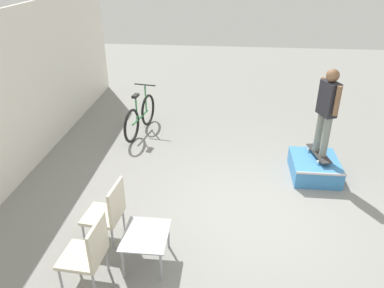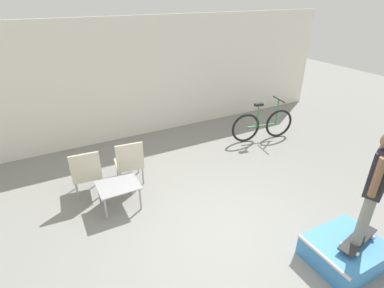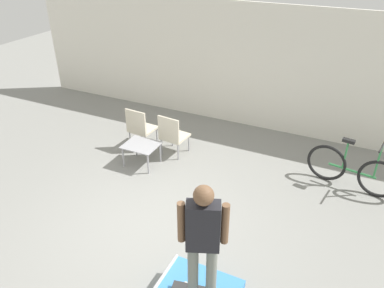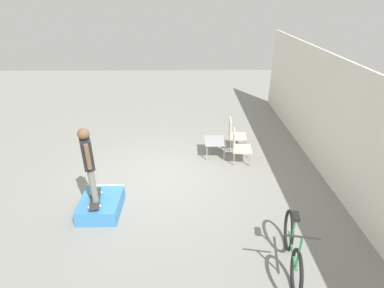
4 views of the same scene
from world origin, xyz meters
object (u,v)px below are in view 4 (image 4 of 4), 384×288
object	(u,v)px
person_skater	(88,160)
patio_chair_right	(239,146)
coffee_table	(215,143)
bicycle	(292,249)
patio_chair_left	(234,133)
skate_ramp_box	(101,205)
skateboard_on_ramp	(95,199)

from	to	relation	value
person_skater	patio_chair_right	size ratio (longest dim) A/B	1.70
coffee_table	patio_chair_right	bearing A→B (deg)	57.35
coffee_table	bicycle	bearing A→B (deg)	13.82
person_skater	patio_chair_left	bearing A→B (deg)	109.94
coffee_table	bicycle	distance (m)	4.19
coffee_table	patio_chair_right	size ratio (longest dim) A/B	0.74
skate_ramp_box	patio_chair_left	bearing A→B (deg)	131.42
skate_ramp_box	patio_chair_left	xyz separation A→B (m)	(-2.95, 3.34, 0.35)
patio_chair_left	coffee_table	bearing A→B (deg)	127.86
skate_ramp_box	patio_chair_right	size ratio (longest dim) A/B	1.09
skate_ramp_box	patio_chair_right	world-z (taller)	patio_chair_right
skate_ramp_box	person_skater	size ratio (longest dim) A/B	0.64
skate_ramp_box	patio_chair_left	world-z (taller)	patio_chair_left
patio_chair_left	patio_chair_right	distance (m)	0.82
skateboard_on_ramp	patio_chair_left	xyz separation A→B (m)	(-3.05, 3.41, 0.10)
skateboard_on_ramp	skate_ramp_box	bearing A→B (deg)	135.02
person_skater	coffee_table	size ratio (longest dim) A/B	2.29
person_skater	coffee_table	xyz separation A→B (m)	(-2.62, 2.78, -0.97)
skateboard_on_ramp	patio_chair_left	world-z (taller)	patio_chair_left
skateboard_on_ramp	patio_chair_right	world-z (taller)	patio_chair_right
patio_chair_left	skate_ramp_box	bearing A→B (deg)	135.51
skate_ramp_box	skateboard_on_ramp	world-z (taller)	skateboard_on_ramp
person_skater	skate_ramp_box	bearing A→B (deg)	124.45
skateboard_on_ramp	coffee_table	xyz separation A→B (m)	(-2.62, 2.78, -0.01)
skate_ramp_box	patio_chair_right	xyz separation A→B (m)	(-2.12, 3.34, 0.35)
skateboard_on_ramp	person_skater	bearing A→B (deg)	-101.28
patio_chair_right	coffee_table	bearing A→B (deg)	63.18
person_skater	coffee_table	bearing A→B (deg)	111.53
skateboard_on_ramp	coffee_table	distance (m)	3.82
person_skater	patio_chair_right	distance (m)	4.16
person_skater	bicycle	size ratio (longest dim) A/B	0.95
patio_chair_left	patio_chair_right	xyz separation A→B (m)	(0.82, 0.00, 0.00)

